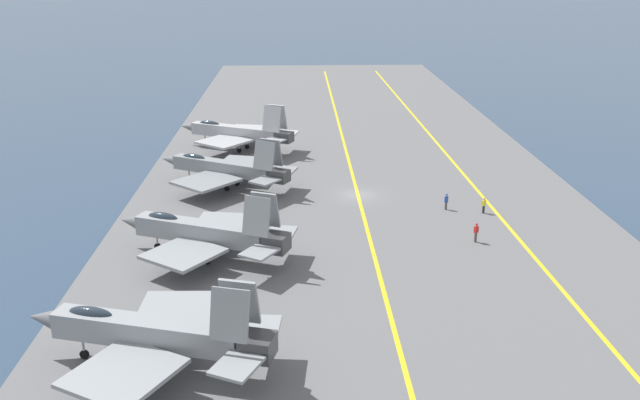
{
  "coord_description": "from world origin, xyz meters",
  "views": [
    {
      "loc": [
        -70.38,
        6.62,
        24.69
      ],
      "look_at": [
        -8.69,
        4.48,
        2.9
      ],
      "focal_mm": 38.0,
      "sensor_mm": 36.0,
      "label": 1
    }
  ],
  "objects_px": {
    "parked_jet_second": "(204,232)",
    "parked_jet_nearest": "(152,333)",
    "parked_jet_third": "(226,168)",
    "parked_jet_fourth": "(238,132)",
    "crew_yellow_vest": "(484,204)",
    "crew_red_vest": "(476,232)",
    "crew_blue_vest": "(446,201)"
  },
  "relations": [
    {
      "from": "parked_jet_second",
      "to": "parked_jet_fourth",
      "type": "distance_m",
      "value": 35.52
    },
    {
      "from": "parked_jet_nearest",
      "to": "crew_red_vest",
      "type": "xyz_separation_m",
      "value": [
        19.61,
        -25.36,
        -1.57
      ]
    },
    {
      "from": "parked_jet_fourth",
      "to": "crew_red_vest",
      "type": "bearing_deg",
      "value": -143.6
    },
    {
      "from": "parked_jet_nearest",
      "to": "parked_jet_second",
      "type": "relative_size",
      "value": 1.02
    },
    {
      "from": "parked_jet_nearest",
      "to": "parked_jet_fourth",
      "type": "distance_m",
      "value": 52.56
    },
    {
      "from": "crew_blue_vest",
      "to": "crew_red_vest",
      "type": "height_order",
      "value": "crew_red_vest"
    },
    {
      "from": "parked_jet_fourth",
      "to": "crew_blue_vest",
      "type": "height_order",
      "value": "parked_jet_fourth"
    },
    {
      "from": "crew_blue_vest",
      "to": "crew_red_vest",
      "type": "xyz_separation_m",
      "value": [
        -8.64,
        -0.91,
        0.06
      ]
    },
    {
      "from": "crew_blue_vest",
      "to": "parked_jet_third",
      "type": "bearing_deg",
      "value": 70.93
    },
    {
      "from": "parked_jet_second",
      "to": "parked_jet_nearest",
      "type": "bearing_deg",
      "value": 176.42
    },
    {
      "from": "parked_jet_fourth",
      "to": "crew_yellow_vest",
      "type": "xyz_separation_m",
      "value": [
        -25.47,
        -27.0,
        -1.6
      ]
    },
    {
      "from": "parked_jet_nearest",
      "to": "parked_jet_second",
      "type": "height_order",
      "value": "parked_jet_nearest"
    },
    {
      "from": "parked_jet_third",
      "to": "parked_jet_fourth",
      "type": "bearing_deg",
      "value": -0.17
    },
    {
      "from": "crew_blue_vest",
      "to": "parked_jet_nearest",
      "type": "bearing_deg",
      "value": 139.12
    },
    {
      "from": "parked_jet_nearest",
      "to": "parked_jet_fourth",
      "type": "xyz_separation_m",
      "value": [
        52.55,
        -1.08,
        -0.06
      ]
    },
    {
      "from": "crew_yellow_vest",
      "to": "crew_red_vest",
      "type": "bearing_deg",
      "value": 160.06
    },
    {
      "from": "crew_red_vest",
      "to": "parked_jet_second",
      "type": "bearing_deg",
      "value": 96.06
    },
    {
      "from": "parked_jet_third",
      "to": "crew_yellow_vest",
      "type": "distance_m",
      "value": 28.62
    },
    {
      "from": "parked_jet_second",
      "to": "parked_jet_fourth",
      "type": "bearing_deg",
      "value": -0.02
    },
    {
      "from": "parked_jet_third",
      "to": "crew_red_vest",
      "type": "height_order",
      "value": "parked_jet_third"
    },
    {
      "from": "parked_jet_nearest",
      "to": "parked_jet_fourth",
      "type": "relative_size",
      "value": 0.98
    },
    {
      "from": "parked_jet_second",
      "to": "crew_yellow_vest",
      "type": "relative_size",
      "value": 9.61
    },
    {
      "from": "parked_jet_nearest",
      "to": "crew_yellow_vest",
      "type": "height_order",
      "value": "parked_jet_nearest"
    },
    {
      "from": "crew_blue_vest",
      "to": "crew_red_vest",
      "type": "distance_m",
      "value": 8.69
    },
    {
      "from": "parked_jet_second",
      "to": "parked_jet_third",
      "type": "bearing_deg",
      "value": 0.11
    },
    {
      "from": "parked_jet_third",
      "to": "crew_yellow_vest",
      "type": "height_order",
      "value": "parked_jet_third"
    },
    {
      "from": "parked_jet_second",
      "to": "parked_jet_fourth",
      "type": "xyz_separation_m",
      "value": [
        35.52,
        -0.01,
        0.16
      ]
    },
    {
      "from": "parked_jet_nearest",
      "to": "crew_blue_vest",
      "type": "bearing_deg",
      "value": -40.88
    },
    {
      "from": "parked_jet_second",
      "to": "parked_jet_third",
      "type": "height_order",
      "value": "parked_jet_second"
    },
    {
      "from": "parked_jet_fourth",
      "to": "crew_yellow_vest",
      "type": "relative_size",
      "value": 10.03
    },
    {
      "from": "crew_red_vest",
      "to": "parked_jet_nearest",
      "type": "bearing_deg",
      "value": 127.71
    },
    {
      "from": "crew_red_vest",
      "to": "crew_yellow_vest",
      "type": "bearing_deg",
      "value": -19.94
    }
  ]
}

